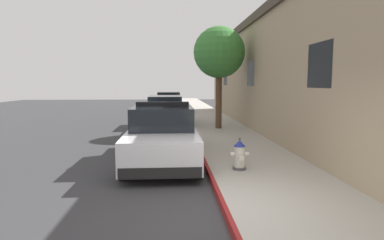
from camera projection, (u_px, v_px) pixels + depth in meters
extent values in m
cube|color=#353538|center=(91.00, 133.00, 15.05)|extent=(32.50, 60.00, 0.20)
cube|color=#ADA89E|center=(218.00, 128.00, 15.42)|extent=(2.65, 60.00, 0.16)
cube|color=maroon|center=(190.00, 128.00, 15.33)|extent=(0.08, 60.00, 0.16)
cube|color=tan|center=(333.00, 79.00, 14.76)|extent=(7.60, 24.08, 4.79)
cube|color=#473D33|center=(335.00, 21.00, 14.47)|extent=(7.84, 24.32, 0.36)
cube|color=black|center=(320.00, 65.00, 7.80)|extent=(0.06, 1.30, 1.10)
cube|color=black|center=(251.00, 74.00, 14.49)|extent=(0.06, 1.30, 1.10)
cube|color=black|center=(226.00, 77.00, 21.17)|extent=(0.06, 1.30, 1.10)
cube|color=white|center=(163.00, 141.00, 9.14)|extent=(1.84, 4.80, 0.76)
cube|color=black|center=(163.00, 116.00, 9.21)|extent=(1.64, 2.50, 0.60)
cube|color=black|center=(160.00, 172.00, 6.84)|extent=(1.76, 0.16, 0.24)
cube|color=black|center=(164.00, 137.00, 11.48)|extent=(1.76, 0.16, 0.24)
cylinder|color=black|center=(138.00, 140.00, 10.79)|extent=(0.22, 0.64, 0.64)
cylinder|color=black|center=(190.00, 139.00, 10.91)|extent=(0.22, 0.64, 0.64)
cylinder|color=black|center=(124.00, 166.00, 7.42)|extent=(0.22, 0.64, 0.64)
cylinder|color=black|center=(198.00, 164.00, 7.53)|extent=(0.22, 0.64, 0.64)
cube|color=black|center=(162.00, 104.00, 9.12)|extent=(1.48, 0.20, 0.12)
cube|color=red|center=(150.00, 104.00, 9.09)|extent=(0.44, 0.18, 0.11)
cube|color=#1E33E0|center=(175.00, 104.00, 9.14)|extent=(0.44, 0.18, 0.11)
cube|color=navy|center=(165.00, 115.00, 16.60)|extent=(1.84, 4.80, 0.76)
cube|color=black|center=(165.00, 102.00, 16.67)|extent=(1.64, 2.50, 0.60)
cube|color=black|center=(165.00, 126.00, 14.31)|extent=(1.76, 0.16, 0.24)
cube|color=black|center=(166.00, 116.00, 18.95)|extent=(1.76, 0.16, 0.24)
cylinder|color=black|center=(151.00, 117.00, 18.26)|extent=(0.22, 0.64, 0.64)
cylinder|color=black|center=(181.00, 117.00, 18.37)|extent=(0.22, 0.64, 0.64)
cylinder|color=black|center=(146.00, 124.00, 14.89)|extent=(0.22, 0.64, 0.64)
cylinder|color=black|center=(183.00, 124.00, 15.00)|extent=(0.22, 0.64, 0.64)
cube|color=black|center=(169.00, 105.00, 24.56)|extent=(1.84, 4.80, 0.76)
cube|color=black|center=(169.00, 96.00, 24.63)|extent=(1.64, 2.50, 0.60)
cube|color=black|center=(169.00, 111.00, 22.27)|extent=(1.76, 0.16, 0.24)
cube|color=black|center=(169.00, 106.00, 26.91)|extent=(1.76, 0.16, 0.24)
cylinder|color=black|center=(158.00, 107.00, 26.22)|extent=(0.22, 0.64, 0.64)
cylinder|color=black|center=(179.00, 107.00, 26.33)|extent=(0.22, 0.64, 0.64)
cylinder|color=black|center=(156.00, 110.00, 22.84)|extent=(0.22, 0.64, 0.64)
cylinder|color=black|center=(181.00, 110.00, 22.96)|extent=(0.22, 0.64, 0.64)
cylinder|color=#4C4C51|center=(239.00, 168.00, 7.71)|extent=(0.32, 0.32, 0.06)
cylinder|color=silver|center=(239.00, 157.00, 7.68)|extent=(0.24, 0.24, 0.50)
cone|color=navy|center=(240.00, 143.00, 7.64)|extent=(0.28, 0.28, 0.14)
cylinder|color=#4C4C51|center=(240.00, 139.00, 7.63)|extent=(0.05, 0.05, 0.06)
cylinder|color=silver|center=(232.00, 154.00, 7.66)|extent=(0.10, 0.10, 0.10)
cylinder|color=silver|center=(247.00, 154.00, 7.68)|extent=(0.10, 0.10, 0.10)
cylinder|color=silver|center=(241.00, 158.00, 7.50)|extent=(0.13, 0.12, 0.13)
cylinder|color=brown|center=(219.00, 100.00, 14.72)|extent=(0.28, 0.28, 2.63)
sphere|color=#387A33|center=(219.00, 52.00, 14.48)|extent=(2.30, 2.30, 2.30)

